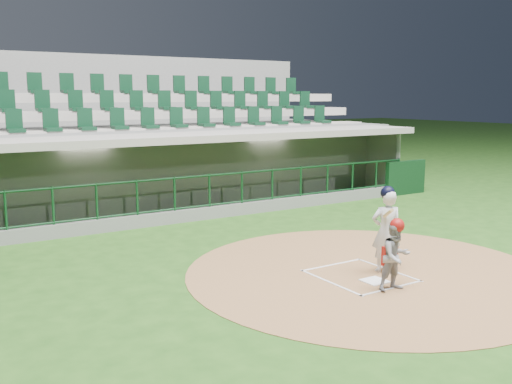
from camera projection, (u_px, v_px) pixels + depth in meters
ground at (350, 273)px, 11.28m from camera, size 120.00×120.00×0.00m
dirt_circle at (368, 272)px, 11.27m from camera, size 7.20×7.20×0.01m
home_plate at (375, 281)px, 10.69m from camera, size 0.43×0.43×0.02m
batter_box_chalk at (360, 276)px, 11.03m from camera, size 1.55×1.80×0.01m
dugout_structure at (182, 178)px, 17.65m from camera, size 16.40×3.70×3.00m
seating_deck at (144, 154)px, 20.14m from camera, size 17.00×6.72×5.15m
batter at (386, 229)px, 11.16m from camera, size 0.89×0.95×1.72m
catcher at (396, 255)px, 10.13m from camera, size 0.64×0.52×1.32m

